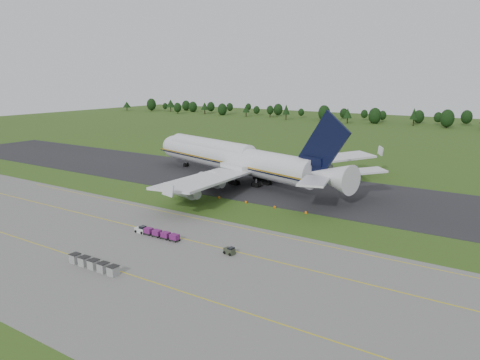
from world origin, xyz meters
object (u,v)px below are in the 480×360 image
Objects in this scene: utility_cart at (229,251)px; aircraft at (236,158)px; baggage_train at (156,233)px; edge_markers at (260,205)px; uld_row at (94,264)px.

aircraft is at bearing 123.10° from utility_cart.
aircraft is 7.39× the size of baggage_train.
baggage_train is 0.44× the size of edge_markers.
aircraft is 3.27× the size of edge_markers.
utility_cart is 0.08× the size of edge_markers.
baggage_train is at bearing -178.86° from utility_cart.
edge_markers is at bearing 86.38° from uld_row.
aircraft reaches higher than baggage_train.
uld_row is 49.00m from edge_markers.
baggage_train is 5.22× the size of utility_cart.
baggage_train is (16.40, -52.83, -5.93)m from aircraft.
uld_row is (2.52, -17.69, 0.07)m from baggage_train.
aircraft is 7.49× the size of uld_row.
uld_row is at bearing -130.28° from utility_cart.
baggage_train is 17.87m from uld_row.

